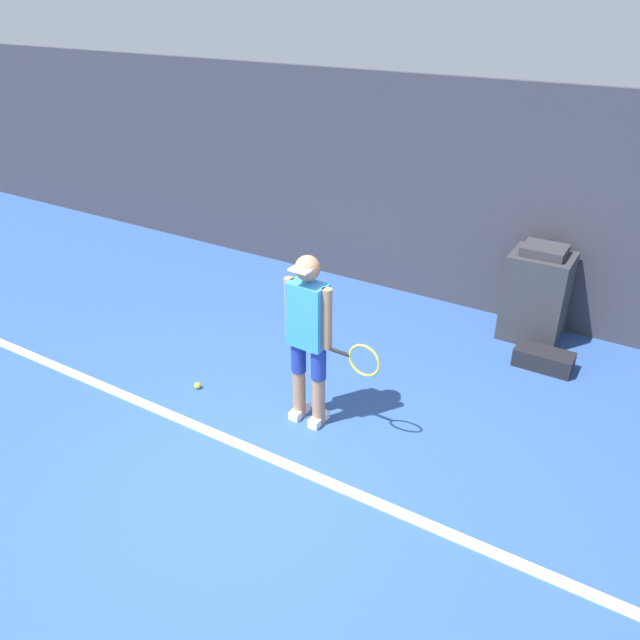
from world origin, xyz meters
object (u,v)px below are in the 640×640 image
tennis_player (309,334)px  covered_chair (536,294)px  tennis_ball (197,386)px  equipment_bag (543,359)px

tennis_player → covered_chair: tennis_player is taller
tennis_ball → covered_chair: bearing=47.7°
covered_chair → equipment_bag: size_ratio=1.86×
covered_chair → tennis_ball: bearing=-132.3°
tennis_ball → equipment_bag: size_ratio=0.11×
tennis_ball → equipment_bag: bearing=37.7°
tennis_player → covered_chair: bearing=65.9°
tennis_player → equipment_bag: 2.78m
tennis_ball → covered_chair: covered_chair is taller
tennis_ball → equipment_bag: 3.67m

